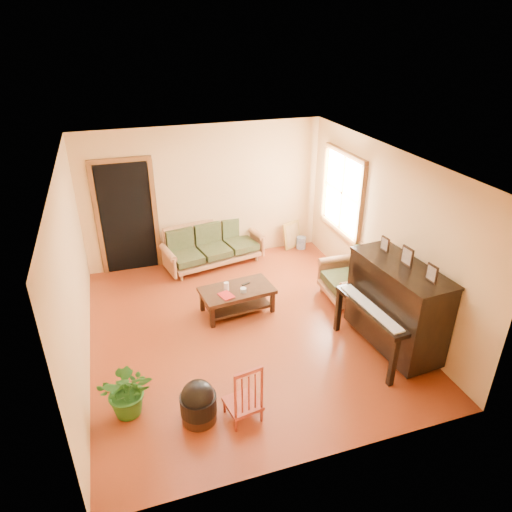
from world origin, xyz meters
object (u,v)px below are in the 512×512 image
object	(u,v)px
coffee_table	(237,300)
red_chair	(243,390)
potted_plant	(128,390)
armchair	(348,275)
sofa	(214,245)
piano	(396,308)
ceramic_crock	(301,243)
footstool	(199,406)

from	to	relation	value
coffee_table	red_chair	xyz separation A→B (m)	(-0.55, -2.16, 0.20)
red_chair	potted_plant	world-z (taller)	red_chair
armchair	red_chair	world-z (taller)	armchair
sofa	potted_plant	size ratio (longest dim) A/B	2.70
sofa	piano	size ratio (longest dim) A/B	1.26
armchair	piano	distance (m)	1.37
sofa	red_chair	bearing A→B (deg)	-109.87
coffee_table	ceramic_crock	bearing A→B (deg)	43.91
sofa	armchair	size ratio (longest dim) A/B	2.11
red_chair	ceramic_crock	bearing A→B (deg)	49.23
coffee_table	footstool	bearing A→B (deg)	-117.16
potted_plant	ceramic_crock	bearing A→B (deg)	43.53
piano	ceramic_crock	bearing A→B (deg)	84.29
armchair	piano	size ratio (longest dim) A/B	0.60
footstool	ceramic_crock	bearing A→B (deg)	52.73
coffee_table	potted_plant	bearing A→B (deg)	-136.88
ceramic_crock	piano	bearing A→B (deg)	-90.92
coffee_table	piano	distance (m)	2.45
armchair	footstool	world-z (taller)	armchair
armchair	potted_plant	world-z (taller)	armchair
red_chair	armchair	bearing A→B (deg)	29.99
coffee_table	footstool	distance (m)	2.30
red_chair	potted_plant	size ratio (longest dim) A/B	1.17
potted_plant	armchair	bearing A→B (deg)	22.12
ceramic_crock	footstool	bearing A→B (deg)	-127.27
footstool	potted_plant	distance (m)	0.84
footstool	armchair	bearing A→B (deg)	32.44
sofa	red_chair	size ratio (longest dim) A/B	2.30
piano	red_chair	world-z (taller)	piano
coffee_table	ceramic_crock	xyz separation A→B (m)	(1.89, 1.82, -0.08)
coffee_table	ceramic_crock	size ratio (longest dim) A/B	4.63
potted_plant	coffee_table	bearing A→B (deg)	43.12
coffee_table	potted_plant	world-z (taller)	potted_plant
coffee_table	piano	world-z (taller)	piano
ceramic_crock	potted_plant	distance (m)	5.09
potted_plant	red_chair	bearing A→B (deg)	-20.86
piano	footstool	world-z (taller)	piano
footstool	potted_plant	xyz separation A→B (m)	(-0.75, 0.36, 0.14)
sofa	red_chair	xyz separation A→B (m)	(-0.57, -3.85, 0.01)
footstool	potted_plant	size ratio (longest dim) A/B	0.61
piano	sofa	bearing A→B (deg)	114.49
sofa	footstool	xyz separation A→B (m)	(-1.07, -3.73, -0.20)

